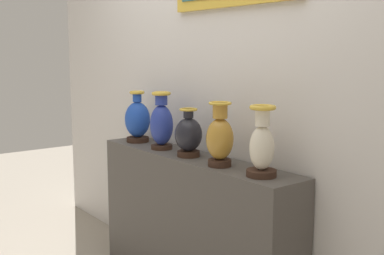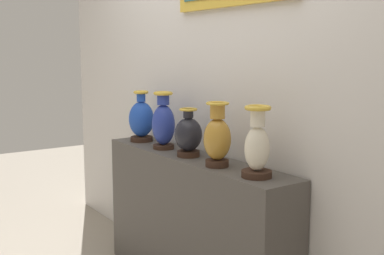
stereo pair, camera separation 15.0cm
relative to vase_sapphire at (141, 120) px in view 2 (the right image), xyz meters
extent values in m
cube|color=#4C4742|center=(0.61, 0.01, -0.58)|extent=(1.59, 0.29, 0.86)
cube|color=silver|center=(0.61, 0.21, 0.34)|extent=(4.15, 0.10, 2.70)
cylinder|color=#382319|center=(0.00, 0.00, -0.13)|extent=(0.15, 0.15, 0.03)
ellipsoid|color=#1E47B2|center=(0.00, 0.00, 0.00)|extent=(0.17, 0.17, 0.24)
cylinder|color=#1E47B2|center=(0.00, 0.00, 0.16)|extent=(0.06, 0.06, 0.07)
torus|color=gold|center=(0.00, 0.00, 0.19)|extent=(0.10, 0.10, 0.02)
cylinder|color=#382319|center=(0.32, -0.02, -0.14)|extent=(0.14, 0.14, 0.03)
ellipsoid|color=#263899|center=(0.32, -0.02, 0.00)|extent=(0.15, 0.15, 0.26)
cylinder|color=#263899|center=(0.32, -0.02, 0.17)|extent=(0.08, 0.08, 0.07)
torus|color=gold|center=(0.32, -0.02, 0.21)|extent=(0.12, 0.12, 0.02)
cylinder|color=#382319|center=(0.61, -0.02, -0.13)|extent=(0.13, 0.13, 0.03)
ellipsoid|color=black|center=(0.61, -0.02, -0.02)|extent=(0.16, 0.16, 0.20)
cylinder|color=black|center=(0.61, -0.02, 0.10)|extent=(0.06, 0.06, 0.05)
torus|color=gold|center=(0.61, -0.02, 0.13)|extent=(0.11, 0.11, 0.01)
cylinder|color=#382319|center=(0.91, -0.04, -0.13)|extent=(0.13, 0.13, 0.04)
ellipsoid|color=#B27F2D|center=(0.91, -0.04, 0.00)|extent=(0.15, 0.15, 0.23)
cylinder|color=#B27F2D|center=(0.91, -0.04, 0.15)|extent=(0.08, 0.08, 0.08)
torus|color=gold|center=(0.91, -0.04, 0.19)|extent=(0.12, 0.12, 0.01)
cylinder|color=#382319|center=(1.21, -0.02, -0.13)|extent=(0.15, 0.15, 0.03)
ellipsoid|color=beige|center=(1.21, -0.02, -0.01)|extent=(0.12, 0.12, 0.22)
cylinder|color=beige|center=(1.21, -0.02, 0.15)|extent=(0.07, 0.07, 0.09)
torus|color=gold|center=(1.21, -0.02, 0.19)|extent=(0.13, 0.13, 0.02)
camera|label=1|loc=(2.88, -1.75, 0.46)|focal=45.91mm
camera|label=2|loc=(2.97, -1.63, 0.46)|focal=45.91mm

